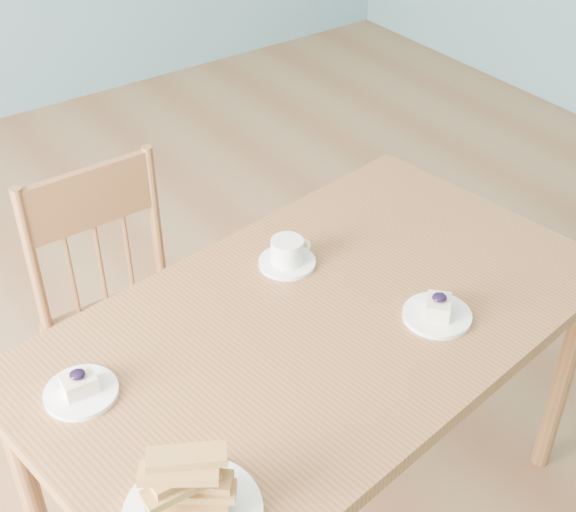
{
  "coord_description": "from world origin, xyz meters",
  "views": [
    {
      "loc": [
        -0.75,
        -1.22,
        1.79
      ],
      "look_at": [
        -0.0,
        -0.16,
        0.83
      ],
      "focal_mm": 50.0,
      "sensor_mm": 36.0,
      "label": 1
    }
  ],
  "objects_px": {
    "dining_table": "(320,341)",
    "biscotti_plate": "(191,498)",
    "dining_chair": "(127,320)",
    "cheesecake_plate_near": "(438,312)",
    "coffee_cup": "(288,254)",
    "cheesecake_plate_far": "(80,389)"
  },
  "relations": [
    {
      "from": "cheesecake_plate_far",
      "to": "coffee_cup",
      "type": "distance_m",
      "value": 0.56
    },
    {
      "from": "dining_chair",
      "to": "cheesecake_plate_far",
      "type": "relative_size",
      "value": 5.85
    },
    {
      "from": "cheesecake_plate_near",
      "to": "biscotti_plate",
      "type": "height_order",
      "value": "biscotti_plate"
    },
    {
      "from": "dining_chair",
      "to": "coffee_cup",
      "type": "relative_size",
      "value": 6.24
    },
    {
      "from": "biscotti_plate",
      "to": "dining_table",
      "type": "bearing_deg",
      "value": 30.16
    },
    {
      "from": "dining_table",
      "to": "dining_chair",
      "type": "bearing_deg",
      "value": 105.59
    },
    {
      "from": "coffee_cup",
      "to": "dining_table",
      "type": "bearing_deg",
      "value": -93.35
    },
    {
      "from": "cheesecake_plate_near",
      "to": "cheesecake_plate_far",
      "type": "bearing_deg",
      "value": 162.05
    },
    {
      "from": "cheesecake_plate_far",
      "to": "coffee_cup",
      "type": "bearing_deg",
      "value": 11.02
    },
    {
      "from": "dining_chair",
      "to": "biscotti_plate",
      "type": "xyz_separation_m",
      "value": [
        -0.24,
        -0.79,
        0.31
      ]
    },
    {
      "from": "coffee_cup",
      "to": "cheesecake_plate_far",
      "type": "bearing_deg",
      "value": -157.31
    },
    {
      "from": "cheesecake_plate_near",
      "to": "cheesecake_plate_far",
      "type": "distance_m",
      "value": 0.74
    },
    {
      "from": "cheesecake_plate_near",
      "to": "coffee_cup",
      "type": "height_order",
      "value": "coffee_cup"
    },
    {
      "from": "dining_chair",
      "to": "cheesecake_plate_near",
      "type": "distance_m",
      "value": 0.84
    },
    {
      "from": "cheesecake_plate_far",
      "to": "cheesecake_plate_near",
      "type": "bearing_deg",
      "value": -17.95
    },
    {
      "from": "cheesecake_plate_near",
      "to": "coffee_cup",
      "type": "xyz_separation_m",
      "value": [
        -0.15,
        0.34,
        0.01
      ]
    },
    {
      "from": "dining_chair",
      "to": "cheesecake_plate_near",
      "type": "height_order",
      "value": "dining_chair"
    },
    {
      "from": "coffee_cup",
      "to": "biscotti_plate",
      "type": "height_order",
      "value": "biscotti_plate"
    },
    {
      "from": "dining_table",
      "to": "dining_chair",
      "type": "relative_size",
      "value": 1.66
    },
    {
      "from": "dining_table",
      "to": "cheesecake_plate_near",
      "type": "relative_size",
      "value": 9.39
    },
    {
      "from": "dining_chair",
      "to": "cheesecake_plate_near",
      "type": "bearing_deg",
      "value": -57.49
    },
    {
      "from": "dining_table",
      "to": "biscotti_plate",
      "type": "xyz_separation_m",
      "value": [
        -0.47,
        -0.27,
        0.12
      ]
    }
  ]
}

